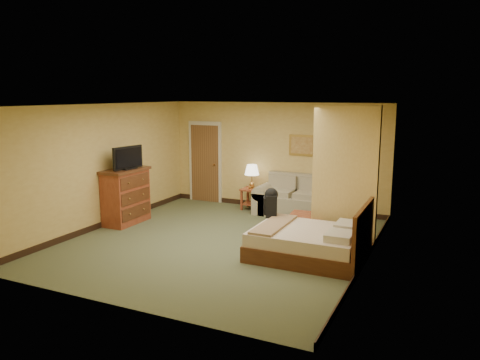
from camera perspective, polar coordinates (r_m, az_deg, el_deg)
The scene contains 17 objects.
floor at distance 9.04m, azimuth -2.53°, elevation -7.59°, with size 6.00×6.00×0.00m, color #515939.
ceiling at distance 8.60m, azimuth -2.67°, elevation 9.11°, with size 6.00×6.00×0.00m, color white.
back_wall at distance 11.44m, azimuth 4.38°, elevation 2.91°, with size 5.50×0.02×2.60m, color tan.
left_wall at distance 10.28m, azimuth -16.32°, elevation 1.65°, with size 0.02×6.00×2.60m, color tan.
right_wall at distance 7.86m, azimuth 15.47°, elevation -0.93°, with size 0.02×6.00×2.60m, color tan.
partition at distance 8.87m, azimuth 12.67°, elevation 0.46°, with size 1.20×0.15×2.60m, color tan.
door at distance 12.26m, azimuth -4.26°, elevation 2.16°, with size 0.94×0.16×2.10m.
baseboard at distance 11.66m, azimuth 4.28°, elevation -3.15°, with size 5.50×0.02×0.12m, color black.
loveseat at distance 11.01m, azimuth 6.79°, elevation -2.69°, with size 1.87×0.87×0.95m.
side_table at distance 11.47m, azimuth 1.44°, elevation -1.90°, with size 0.47×0.47×0.52m.
table_lamp at distance 11.35m, azimuth 1.46°, elevation 1.17°, with size 0.35×0.35×0.59m.
coffee_table at distance 9.43m, azimuth 8.14°, elevation -4.94°, with size 0.74×0.74×0.44m.
wall_picture at distance 11.16m, azimuth 7.58°, elevation 4.21°, with size 0.64×0.04×0.50m.
dresser at distance 10.49m, azimuth -13.75°, elevation -1.89°, with size 0.59×1.13×1.21m.
tv at distance 10.29m, azimuth -13.52°, elevation 2.57°, with size 0.24×0.81×0.49m.
bed at distance 8.22m, azimuth 8.58°, elevation -7.54°, with size 1.91×1.57×1.01m.
backpack at distance 8.90m, azimuth 3.83°, elevation -2.63°, with size 0.32×0.37×0.55m.
Camera 1 is at (3.99, -7.62, 2.81)m, focal length 35.00 mm.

